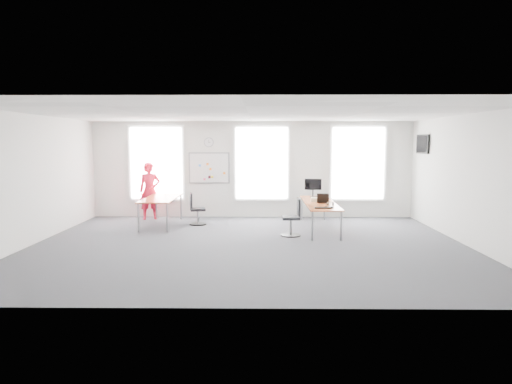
{
  "coord_description": "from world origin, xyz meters",
  "views": [
    {
      "loc": [
        0.29,
        -10.28,
        2.37
      ],
      "look_at": [
        0.15,
        1.2,
        1.1
      ],
      "focal_mm": 32.0,
      "sensor_mm": 36.0,
      "label": 1
    }
  ],
  "objects_px": {
    "person": "(150,191)",
    "monitor": "(313,186)",
    "keyboard": "(323,208)",
    "chair_left": "(196,211)",
    "desk_right": "(319,204)",
    "headphones": "(330,204)",
    "desk_left": "(161,200)",
    "chair_right": "(293,219)"
  },
  "relations": [
    {
      "from": "keyboard",
      "to": "chair_left",
      "type": "bearing_deg",
      "value": 151.64
    },
    {
      "from": "chair_left",
      "to": "monitor",
      "type": "bearing_deg",
      "value": -95.04
    },
    {
      "from": "person",
      "to": "headphones",
      "type": "height_order",
      "value": "person"
    },
    {
      "from": "desk_left",
      "to": "headphones",
      "type": "distance_m",
      "value": 4.76
    },
    {
      "from": "desk_right",
      "to": "chair_right",
      "type": "height_order",
      "value": "chair_right"
    },
    {
      "from": "desk_left",
      "to": "monitor",
      "type": "height_order",
      "value": "monitor"
    },
    {
      "from": "keyboard",
      "to": "monitor",
      "type": "bearing_deg",
      "value": 89.12
    },
    {
      "from": "person",
      "to": "monitor",
      "type": "xyz_separation_m",
      "value": [
        4.94,
        -0.45,
        0.2
      ]
    },
    {
      "from": "person",
      "to": "keyboard",
      "type": "bearing_deg",
      "value": -46.7
    },
    {
      "from": "desk_left",
      "to": "keyboard",
      "type": "xyz_separation_m",
      "value": [
        4.35,
        -1.69,
        0.02
      ]
    },
    {
      "from": "person",
      "to": "keyboard",
      "type": "relative_size",
      "value": 4.24
    },
    {
      "from": "headphones",
      "to": "desk_left",
      "type": "bearing_deg",
      "value": -175.87
    },
    {
      "from": "desk_left",
      "to": "chair_left",
      "type": "xyz_separation_m",
      "value": [
        0.97,
        0.1,
        -0.33
      ]
    },
    {
      "from": "headphones",
      "to": "monitor",
      "type": "height_order",
      "value": "monitor"
    },
    {
      "from": "monitor",
      "to": "chair_left",
      "type": "bearing_deg",
      "value": -163.36
    },
    {
      "from": "desk_right",
      "to": "chair_left",
      "type": "xyz_separation_m",
      "value": [
        -3.45,
        0.63,
        -0.29
      ]
    },
    {
      "from": "chair_left",
      "to": "person",
      "type": "bearing_deg",
      "value": 46.08
    },
    {
      "from": "desk_left",
      "to": "chair_left",
      "type": "distance_m",
      "value": 1.03
    },
    {
      "from": "chair_left",
      "to": "person",
      "type": "xyz_separation_m",
      "value": [
        -1.54,
        0.92,
        0.47
      ]
    },
    {
      "from": "keyboard",
      "to": "person",
      "type": "bearing_deg",
      "value": 150.63
    },
    {
      "from": "desk_right",
      "to": "chair_right",
      "type": "xyz_separation_m",
      "value": [
        -0.77,
        -0.9,
        -0.27
      ]
    },
    {
      "from": "person",
      "to": "desk_left",
      "type": "bearing_deg",
      "value": -78.64
    },
    {
      "from": "keyboard",
      "to": "monitor",
      "type": "distance_m",
      "value": 2.28
    },
    {
      "from": "chair_right",
      "to": "person",
      "type": "relative_size",
      "value": 0.55
    },
    {
      "from": "desk_left",
      "to": "keyboard",
      "type": "distance_m",
      "value": 4.67
    },
    {
      "from": "desk_left",
      "to": "headphones",
      "type": "relative_size",
      "value": 12.63
    },
    {
      "from": "desk_right",
      "to": "person",
      "type": "distance_m",
      "value": 5.23
    },
    {
      "from": "keyboard",
      "to": "monitor",
      "type": "relative_size",
      "value": 0.76
    },
    {
      "from": "chair_left",
      "to": "monitor",
      "type": "distance_m",
      "value": 3.5
    },
    {
      "from": "desk_left",
      "to": "person",
      "type": "distance_m",
      "value": 1.18
    },
    {
      "from": "keyboard",
      "to": "headphones",
      "type": "bearing_deg",
      "value": 62.34
    },
    {
      "from": "chair_left",
      "to": "headphones",
      "type": "distance_m",
      "value": 3.88
    },
    {
      "from": "monitor",
      "to": "headphones",
      "type": "bearing_deg",
      "value": -73.17
    },
    {
      "from": "desk_right",
      "to": "chair_left",
      "type": "relative_size",
      "value": 3.31
    },
    {
      "from": "keyboard",
      "to": "desk_left",
      "type": "bearing_deg",
      "value": 158.26
    },
    {
      "from": "person",
      "to": "desk_right",
      "type": "bearing_deg",
      "value": -35.13
    },
    {
      "from": "person",
      "to": "chair_right",
      "type": "bearing_deg",
      "value": -48.04
    },
    {
      "from": "desk_right",
      "to": "headphones",
      "type": "xyz_separation_m",
      "value": [
        0.19,
        -0.65,
        0.09
      ]
    },
    {
      "from": "desk_right",
      "to": "keyboard",
      "type": "height_order",
      "value": "keyboard"
    },
    {
      "from": "chair_right",
      "to": "monitor",
      "type": "relative_size",
      "value": 1.76
    },
    {
      "from": "headphones",
      "to": "person",
      "type": "bearing_deg",
      "value": 175.46
    },
    {
      "from": "monitor",
      "to": "keyboard",
      "type": "bearing_deg",
      "value": -81.6
    }
  ]
}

